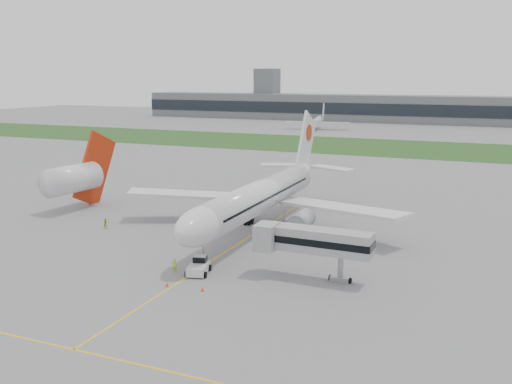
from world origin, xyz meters
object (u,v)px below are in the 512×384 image
at_px(ground_crew_near, 175,265).
at_px(neighbor_aircraft, 75,178).
at_px(airliner, 261,195).
at_px(pushback_tug, 199,266).
at_px(jet_bridge, 310,241).

xyz_separation_m(ground_crew_near, neighbor_aircraft, (-34.76, 22.92, 5.04)).
relative_size(airliner, pushback_tug, 12.29).
height_order(airliner, neighbor_aircraft, airliner).
xyz_separation_m(jet_bridge, neighbor_aircraft, (-51.25, 18.73, 1.04)).
relative_size(airliner, ground_crew_near, 30.46).
distance_m(airliner, jet_bridge, 23.66).
xyz_separation_m(airliner, jet_bridge, (14.13, -18.96, -0.78)).
relative_size(pushback_tug, ground_crew_near, 2.48).
xyz_separation_m(pushback_tug, ground_crew_near, (-3.02, -0.81, -0.05)).
bearing_deg(neighbor_aircraft, ground_crew_near, -27.63).
distance_m(airliner, pushback_tug, 22.84).
distance_m(pushback_tug, ground_crew_near, 3.13).
bearing_deg(neighbor_aircraft, airliner, 6.12).
height_order(airliner, ground_crew_near, airliner).
bearing_deg(ground_crew_near, neighbor_aircraft, -43.07).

